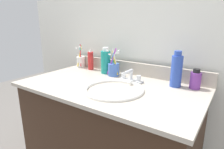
% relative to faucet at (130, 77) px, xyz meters
% --- Properties ---
extents(vanity_cabinet, '(1.05, 0.56, 0.71)m').
position_rel_faucet_xyz_m(vanity_cabinet, '(-0.07, -0.13, -0.41)').
color(vanity_cabinet, '#382316').
rests_on(vanity_cabinet, ground_plane).
extents(countertop, '(1.10, 0.61, 0.02)m').
position_rel_faucet_xyz_m(countertop, '(-0.07, -0.13, -0.04)').
color(countertop, '#B2A899').
rests_on(countertop, vanity_cabinet).
extents(backsplash, '(1.10, 0.02, 0.09)m').
position_rel_faucet_xyz_m(backsplash, '(-0.07, 0.16, 0.02)').
color(backsplash, '#B2A899').
rests_on(backsplash, countertop).
extents(back_wall, '(2.20, 0.04, 1.30)m').
position_rel_faucet_xyz_m(back_wall, '(-0.07, 0.22, -0.11)').
color(back_wall, silver).
rests_on(back_wall, ground_plane).
extents(sink_basin, '(0.34, 0.34, 0.11)m').
position_rel_faucet_xyz_m(sink_basin, '(0.00, -0.19, -0.06)').
color(sink_basin, white).
rests_on(sink_basin, countertop).
extents(faucet, '(0.16, 0.10, 0.08)m').
position_rel_faucet_xyz_m(faucet, '(0.00, 0.00, 0.00)').
color(faucet, silver).
rests_on(faucet, countertop).
extents(bottle_shampoo_blue, '(0.06, 0.06, 0.21)m').
position_rel_faucet_xyz_m(bottle_shampoo_blue, '(0.27, 0.07, 0.07)').
color(bottle_shampoo_blue, '#2D4CB2').
rests_on(bottle_shampoo_blue, countertop).
extents(bottle_mouthwash_teal, '(0.07, 0.07, 0.19)m').
position_rel_faucet_xyz_m(bottle_mouthwash_teal, '(-0.25, 0.08, 0.06)').
color(bottle_mouthwash_teal, teal).
rests_on(bottle_mouthwash_teal, countertop).
extents(bottle_spray_red, '(0.04, 0.04, 0.17)m').
position_rel_faucet_xyz_m(bottle_spray_red, '(-0.42, 0.10, 0.05)').
color(bottle_spray_red, red).
rests_on(bottle_spray_red, countertop).
extents(bottle_cream_purple, '(0.06, 0.06, 0.12)m').
position_rel_faucet_xyz_m(bottle_cream_purple, '(0.37, 0.09, 0.02)').
color(bottle_cream_purple, '#7A3899').
rests_on(bottle_cream_purple, countertop).
extents(cup_blue_plastic, '(0.09, 0.08, 0.20)m').
position_rel_faucet_xyz_m(cup_blue_plastic, '(-0.17, 0.05, 0.02)').
color(cup_blue_plastic, '#3F66B7').
rests_on(cup_blue_plastic, countertop).
extents(cup_white_ceramic, '(0.07, 0.09, 0.19)m').
position_rel_faucet_xyz_m(cup_white_ceramic, '(-0.54, 0.12, 0.02)').
color(cup_white_ceramic, white).
rests_on(cup_white_ceramic, countertop).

